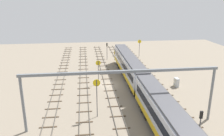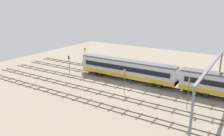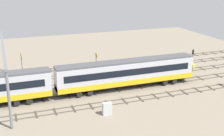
% 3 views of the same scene
% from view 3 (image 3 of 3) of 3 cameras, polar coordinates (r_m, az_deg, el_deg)
% --- Properties ---
extents(ground_plane, '(90.41, 90.41, 0.00)m').
position_cam_3_polar(ground_plane, '(55.14, -2.89, -2.59)').
color(ground_plane, gray).
extents(track_near_foreground, '(74.41, 2.40, 0.16)m').
position_cam_3_polar(track_near_foreground, '(46.50, 0.81, -6.40)').
color(track_near_foreground, '#59544C').
rests_on(track_near_foreground, ground).
extents(track_with_train, '(74.41, 2.40, 0.16)m').
position_cam_3_polar(track_with_train, '(50.75, -1.20, -4.30)').
color(track_with_train, '#59544C').
rests_on(track_with_train, ground).
extents(track_middle, '(74.41, 2.40, 0.16)m').
position_cam_3_polar(track_middle, '(55.12, -2.89, -2.52)').
color(track_middle, '#59544C').
rests_on(track_middle, ground).
extents(track_second_far, '(74.41, 2.40, 0.16)m').
position_cam_3_polar(track_second_far, '(59.57, -4.33, -1.01)').
color(track_second_far, '#59544C').
rests_on(track_second_far, ground).
extents(track_far_background, '(74.41, 2.40, 0.16)m').
position_cam_3_polar(track_far_background, '(64.09, -5.56, 0.29)').
color(track_far_background, '#59544C').
rests_on(track_far_background, ground).
extents(train, '(50.40, 3.24, 4.80)m').
position_cam_3_polar(train, '(47.98, -10.29, -2.58)').
color(train, '#B7BCC6').
rests_on(train, ground).
extents(overhead_gantry, '(0.40, 25.89, 7.94)m').
position_cam_3_polar(overhead_gantry, '(50.88, -19.59, 2.20)').
color(overhead_gantry, slate).
rests_on(overhead_gantry, ground).
extents(speed_sign_mid_trackside, '(0.14, 1.05, 5.83)m').
position_cam_3_polar(speed_sign_mid_trackside, '(54.65, -16.51, 0.78)').
color(speed_sign_mid_trackside, '#4C4C51').
rests_on(speed_sign_mid_trackside, ground).
extents(speed_sign_far_trackside, '(0.14, 0.98, 4.93)m').
position_cam_3_polar(speed_sign_far_trackside, '(56.03, -2.96, 1.24)').
color(speed_sign_far_trackside, '#4C4C51').
rests_on(speed_sign_far_trackside, ground).
extents(signal_light_trackside_approach, '(0.31, 0.32, 4.74)m').
position_cam_3_polar(signal_light_trackside_approach, '(60.90, 14.85, 1.83)').
color(signal_light_trackside_approach, '#4C4C51').
rests_on(signal_light_trackside_approach, ground).
extents(relay_cabinet, '(1.32, 0.66, 1.75)m').
position_cam_3_polar(relay_cabinet, '(42.46, -0.93, -7.60)').
color(relay_cabinet, '#B2B7BC').
rests_on(relay_cabinet, ground).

